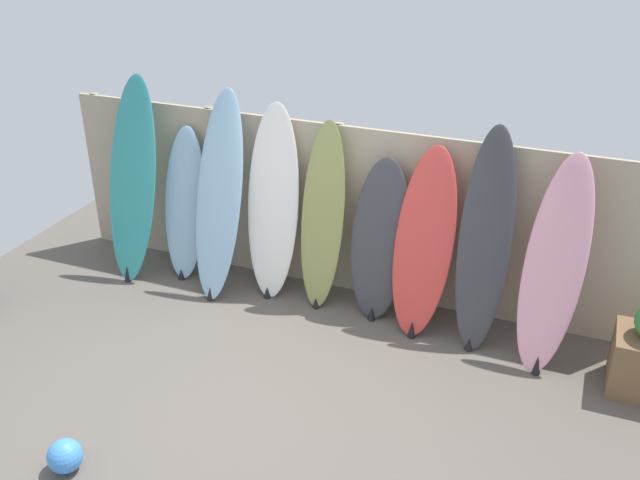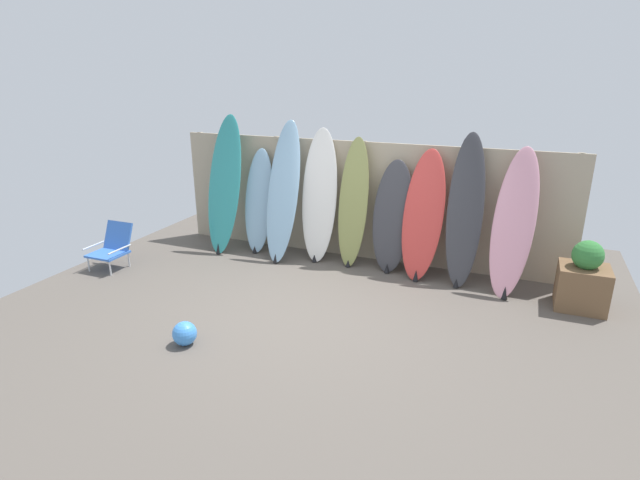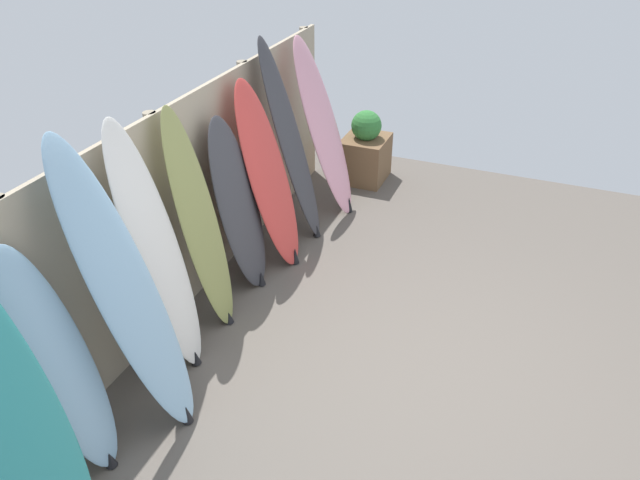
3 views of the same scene
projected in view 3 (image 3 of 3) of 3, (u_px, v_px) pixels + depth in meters
The scene contains 12 objects.
ground at pixel (400, 366), 4.88m from camera, with size 7.68×7.68×0.00m, color #5B544C.
fence_back at pixel (168, 219), 5.05m from camera, with size 6.08×0.11×1.80m.
surfboard_teal_0 at pixel (3, 404), 3.13m from camera, with size 0.58×0.71×2.15m.
surfboard_skyblue_1 at pixel (61, 366), 3.73m from camera, with size 0.50×0.51×1.63m.
surfboard_skyblue_2 at pixel (127, 294), 3.96m from camera, with size 0.51×0.77×2.10m.
surfboard_white_3 at pixel (157, 253), 4.45m from camera, with size 0.58×0.54×1.99m.
surfboard_olive_4 at pixel (200, 225), 4.90m from camera, with size 0.45×0.44×1.89m.
surfboard_charcoal_5 at pixel (239, 206), 5.44m from camera, with size 0.58×0.44×1.61m.
surfboard_red_6 at pixel (269, 178), 5.73m from camera, with size 0.61×0.63×1.79m.
surfboard_charcoal_7 at pixel (291, 143), 6.10m from camera, with size 0.52×0.68×2.03m.
surfboard_pink_8 at pixel (324, 130), 6.60m from camera, with size 0.61×0.79×1.89m.
planter_box at pixel (365, 151), 7.52m from camera, with size 0.58×0.51×0.87m.
Camera 3 is at (-3.60, -0.78, 3.41)m, focal length 35.00 mm.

